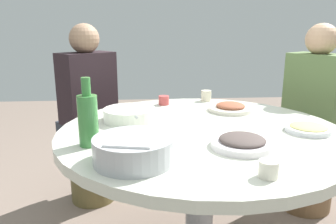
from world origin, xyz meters
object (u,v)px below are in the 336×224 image
object	(u,v)px
dish_noodles	(308,128)
diner_left	(88,93)
tea_cup_far	(164,100)
stool_for_diner_right	(306,175)
rice_bowl	(134,149)
tea_cup_near	(206,96)
dish_eggplant	(242,142)
stool_for_diner_left	(92,169)
diner_right	(315,96)
tea_cup_side	(269,169)
dish_stirfry	(230,108)
green_bottle	(88,119)
round_dining_table	(201,149)
soup_bowl	(130,115)

from	to	relation	value
dish_noodles	diner_left	size ratio (longest dim) A/B	0.26
tea_cup_far	stool_for_diner_right	distance (m)	1.09
rice_bowl	tea_cup_near	size ratio (longest dim) A/B	4.25
dish_eggplant	stool_for_diner_left	size ratio (longest dim) A/B	0.54
diner_right	tea_cup_near	bearing A→B (deg)	-93.89
dish_noodles	tea_cup_side	xyz separation A→B (m)	(0.43, -0.34, 0.01)
dish_noodles	stool_for_diner_right	xyz separation A→B (m)	(-0.60, 0.35, -0.53)
dish_stirfry	tea_cup_near	distance (m)	0.28
green_bottle	diner_right	xyz separation A→B (m)	(-0.71, 1.29, -0.08)
dish_noodles	diner_left	distance (m)	1.36
green_bottle	tea_cup_side	distance (m)	0.68
tea_cup_far	diner_left	xyz separation A→B (m)	(-0.25, -0.48, 0.00)
dish_stirfry	tea_cup_far	world-z (taller)	tea_cup_far
green_bottle	round_dining_table	bearing A→B (deg)	110.86
stool_for_diner_left	diner_left	bearing A→B (deg)	0.00
dish_eggplant	diner_left	xyz separation A→B (m)	(-0.98, -0.74, 0.01)
green_bottle	tea_cup_far	world-z (taller)	green_bottle
round_dining_table	tea_cup_far	bearing A→B (deg)	-163.90
stool_for_diner_right	diner_left	bearing A→B (deg)	-98.34
soup_bowl	green_bottle	size ratio (longest dim) A/B	1.03
diner_left	diner_right	bearing A→B (deg)	81.66
dish_noodles	stool_for_diner_right	world-z (taller)	dish_noodles
dish_stirfry	dish_noodles	distance (m)	0.46
tea_cup_side	stool_for_diner_right	xyz separation A→B (m)	(-1.03, 0.69, -0.54)
tea_cup_near	stool_for_diner_right	size ratio (longest dim) A/B	0.15
dish_stirfry	tea_cup_near	size ratio (longest dim) A/B	3.62
dish_eggplant	diner_right	bearing A→B (deg)	137.94
dish_stirfry	soup_bowl	bearing A→B (deg)	-74.42
soup_bowl	diner_right	distance (m)	1.20
diner_left	dish_noodles	bearing A→B (deg)	53.21
dish_noodles	stool_for_diner_left	size ratio (longest dim) A/B	0.45
diner_right	tea_cup_side	bearing A→B (deg)	-33.83
dish_eggplant	rice_bowl	bearing A→B (deg)	-75.12
dish_eggplant	tea_cup_far	distance (m)	0.78
tea_cup_side	stool_for_diner_left	bearing A→B (deg)	-149.13
green_bottle	tea_cup_far	size ratio (longest dim) A/B	4.29
tea_cup_near	tea_cup_far	size ratio (longest dim) A/B	1.06
diner_left	tea_cup_near	bearing A→B (deg)	77.72
round_dining_table	diner_right	world-z (taller)	diner_right
tea_cup_near	dish_eggplant	bearing A→B (deg)	-1.09
stool_for_diner_left	diner_left	xyz separation A→B (m)	(0.00, 0.00, 0.54)
tea_cup_side	tea_cup_near	bearing A→B (deg)	179.43
stool_for_diner_left	diner_right	distance (m)	1.55
green_bottle	diner_left	world-z (taller)	diner_left
stool_for_diner_left	dish_stirfry	bearing A→B (deg)	63.15
soup_bowl	green_bottle	bearing A→B (deg)	-23.19
round_dining_table	stool_for_diner_right	bearing A→B (deg)	122.84
rice_bowl	stool_for_diner_left	xyz separation A→B (m)	(-1.09, -0.33, -0.56)
dish_stirfry	tea_cup_near	bearing A→B (deg)	-161.84
soup_bowl	stool_for_diner_right	size ratio (longest dim) A/B	0.62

